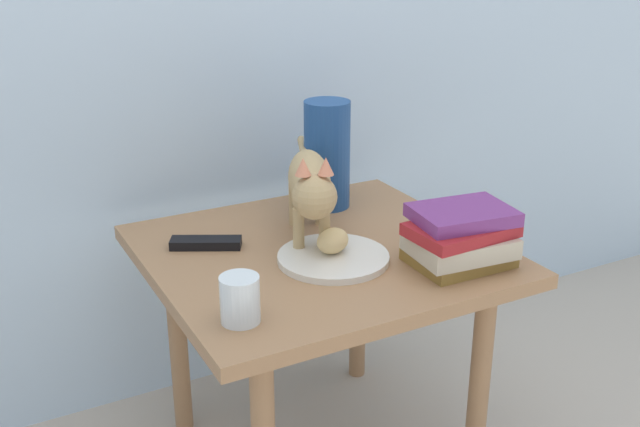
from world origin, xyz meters
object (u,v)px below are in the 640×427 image
candle_jar (240,302)px  book_stack (461,238)px  cat (310,184)px  side_table (320,279)px  green_vase (327,155)px  plate (333,258)px  bread_roll (332,241)px  tv_remote (206,243)px

candle_jar → book_stack: bearing=0.9°
cat → candle_jar: size_ratio=5.27×
side_table → green_vase: 0.33m
side_table → cat: cat is taller
cat → plate: bearing=-92.4°
cat → bread_roll: bearing=-90.5°
cat → green_vase: 0.23m
green_vase → tv_remote: 0.38m
cat → candle_jar: bearing=-136.7°
bread_roll → candle_jar: 0.31m
bread_roll → tv_remote: (-0.21, 0.18, -0.03)m
book_stack → tv_remote: size_ratio=1.48×
side_table → bread_roll: bread_roll is taller
cat → side_table: bearing=-88.7°
green_vase → book_stack: bearing=-80.2°
side_table → book_stack: bearing=-43.8°
bread_roll → green_vase: (0.14, 0.28, 0.09)m
bread_roll → cat: 0.13m
bread_roll → tv_remote: bread_roll is taller
side_table → plate: size_ratio=3.09×
side_table → book_stack: (0.21, -0.20, 0.13)m
tv_remote → bread_roll: bearing=-12.4°
candle_jar → tv_remote: size_ratio=0.57×
side_table → plate: bearing=-94.7°
book_stack → tv_remote: (-0.42, 0.32, -0.05)m
side_table → tv_remote: size_ratio=4.74×
bread_roll → candle_jar: bearing=-149.9°
tv_remote → side_table: bearing=-2.1°
plate → cat: size_ratio=0.51×
plate → cat: (0.00, 0.11, 0.13)m
plate → green_vase: bearing=63.7°
bread_roll → candle_jar: size_ratio=0.94×
bread_roll → book_stack: book_stack is taller
bread_roll → tv_remote: size_ratio=0.53×
book_stack → plate: bearing=148.2°
side_table → plate: plate is taller
bread_roll → green_vase: bearing=63.3°
green_vase → tv_remote: bearing=-163.8°
candle_jar → cat: bearing=43.3°
side_table → plate: (-0.01, -0.07, 0.08)m
tv_remote → plate: bearing=-14.9°
green_vase → candle_jar: bearing=-133.3°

